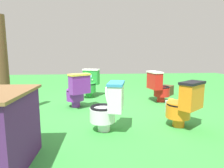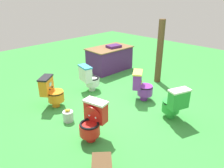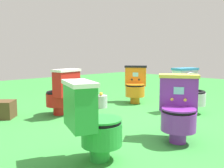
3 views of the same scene
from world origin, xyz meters
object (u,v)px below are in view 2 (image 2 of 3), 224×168
(toilet_red, at_px, (93,121))
(toilet_green, at_px, (174,103))
(lemon_bucket, at_px, (68,116))
(vendor_table, at_px, (110,59))
(toilet_white, at_px, (89,78))
(small_crate, at_px, (102,167))
(wooden_post, at_px, (160,52))
(toilet_purple, at_px, (142,86))
(toilet_orange, at_px, (52,92))

(toilet_red, bearing_deg, toilet_green, -125.73)
(lemon_bucket, bearing_deg, toilet_green, -43.86)
(toilet_red, xyz_separation_m, vendor_table, (2.86, 2.39, 0.02))
(toilet_white, relative_size, vendor_table, 0.48)
(vendor_table, bearing_deg, toilet_green, -112.06)
(toilet_red, xyz_separation_m, small_crate, (-0.49, -0.75, -0.24))
(toilet_white, xyz_separation_m, vendor_table, (1.57, 0.79, 0.02))
(toilet_red, distance_m, vendor_table, 3.73)
(lemon_bucket, bearing_deg, wooden_post, -2.64)
(toilet_green, bearing_deg, toilet_red, 176.62)
(toilet_green, xyz_separation_m, vendor_table, (1.26, 3.11, 0.02))
(toilet_white, height_order, wooden_post, wooden_post)
(toilet_white, height_order, small_crate, toilet_white)
(small_crate, bearing_deg, toilet_red, 56.83)
(toilet_red, xyz_separation_m, toilet_green, (1.60, -0.72, -0.00))
(wooden_post, bearing_deg, toilet_white, 152.82)
(small_crate, distance_m, lemon_bucket, 1.63)
(toilet_green, bearing_deg, vendor_table, 88.80)
(toilet_white, distance_m, toilet_green, 2.34)
(toilet_white, height_order, toilet_green, same)
(toilet_red, distance_m, lemon_bucket, 0.84)
(toilet_purple, relative_size, toilet_green, 1.00)
(toilet_green, xyz_separation_m, small_crate, (-2.09, -0.03, -0.24))
(toilet_green, distance_m, lemon_bucket, 2.21)
(toilet_purple, bearing_deg, toilet_orange, -70.85)
(toilet_white, relative_size, lemon_bucket, 2.63)
(toilet_red, distance_m, toilet_purple, 1.87)
(toilet_green, xyz_separation_m, lemon_bucket, (-1.58, 1.52, -0.25))
(toilet_white, xyz_separation_m, toilet_purple, (0.56, -1.30, -0.00))
(lemon_bucket, bearing_deg, toilet_white, 32.05)
(toilet_white, height_order, vendor_table, vendor_table)
(toilet_purple, relative_size, toilet_orange, 1.00)
(toilet_red, relative_size, toilet_green, 1.00)
(vendor_table, xyz_separation_m, lemon_bucket, (-2.84, -1.59, -0.28))
(lemon_bucket, bearing_deg, vendor_table, 29.23)
(toilet_purple, xyz_separation_m, vendor_table, (1.01, 2.09, 0.02))
(toilet_red, height_order, toilet_purple, same)
(wooden_post, bearing_deg, toilet_orange, 162.65)
(toilet_orange, distance_m, small_crate, 2.43)
(toilet_green, bearing_deg, wooden_post, 63.09)
(toilet_orange, bearing_deg, toilet_white, 143.61)
(small_crate, bearing_deg, wooden_post, 21.27)
(lemon_bucket, bearing_deg, toilet_orange, 80.57)
(vendor_table, relative_size, wooden_post, 0.83)
(toilet_red, xyz_separation_m, lemon_bucket, (0.02, 0.80, -0.26))
(toilet_purple, height_order, toilet_orange, same)
(toilet_orange, bearing_deg, wooden_post, 125.70)
(toilet_red, bearing_deg, wooden_post, -89.61)
(toilet_red, bearing_deg, lemon_bucket, -12.85)
(toilet_orange, bearing_deg, vendor_table, 159.60)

